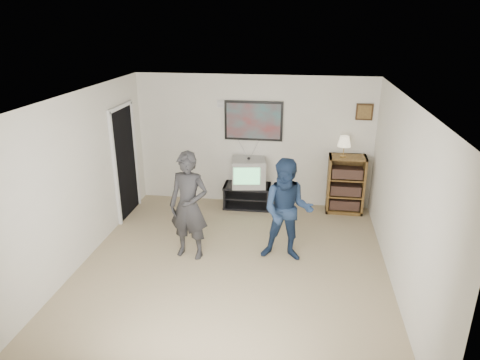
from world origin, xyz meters
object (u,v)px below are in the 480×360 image
(media_stand, at_px, (247,196))
(bookshelf, at_px, (346,184))
(person_tall, at_px, (189,206))
(person_short, at_px, (287,211))
(crt_television, at_px, (249,172))

(media_stand, relative_size, bookshelf, 0.82)
(person_tall, height_order, person_short, person_tall)
(crt_television, height_order, person_short, person_short)
(media_stand, height_order, person_tall, person_tall)
(crt_television, xyz_separation_m, bookshelf, (1.82, 0.05, -0.16))
(person_tall, relative_size, person_short, 1.05)
(media_stand, bearing_deg, crt_television, -1.07)
(bookshelf, height_order, person_short, person_short)
(media_stand, relative_size, person_tall, 0.54)
(media_stand, relative_size, person_short, 0.57)
(bookshelf, bearing_deg, person_tall, -140.96)
(crt_television, relative_size, bookshelf, 0.57)
(media_stand, xyz_separation_m, person_short, (0.84, -1.82, 0.57))
(crt_television, distance_m, bookshelf, 1.83)
(media_stand, xyz_separation_m, person_tall, (-0.62, -1.95, 0.61))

